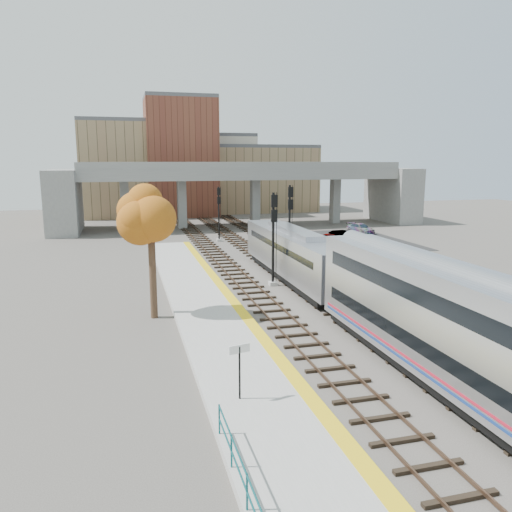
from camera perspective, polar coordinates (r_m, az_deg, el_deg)
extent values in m
plane|color=#47423D|center=(31.83, 8.58, -7.06)|extent=(160.00, 160.00, 0.00)
cube|color=#9E9E99|center=(29.74, -4.46, -7.91)|extent=(4.50, 60.00, 0.35)
cube|color=yellow|center=(30.06, -0.88, -7.30)|extent=(0.70, 60.00, 0.01)
cube|color=black|center=(42.34, -2.17, -2.33)|extent=(2.50, 95.00, 0.14)
cube|color=brown|center=(42.17, -3.12, -2.24)|extent=(0.07, 95.00, 0.14)
cube|color=brown|center=(42.47, -1.23, -2.13)|extent=(0.07, 95.00, 0.14)
cube|color=black|center=(43.43, 3.24, -2.00)|extent=(2.50, 95.00, 0.14)
cube|color=brown|center=(43.20, 2.34, -1.91)|extent=(0.07, 95.00, 0.14)
cube|color=brown|center=(43.63, 4.14, -1.80)|extent=(0.07, 95.00, 0.14)
cube|color=black|center=(44.82, 8.11, -1.69)|extent=(2.50, 95.00, 0.14)
cube|color=brown|center=(44.52, 7.26, -1.60)|extent=(0.07, 95.00, 0.14)
cube|color=brown|center=(45.08, 8.95, -1.50)|extent=(0.07, 95.00, 0.14)
cube|color=slate|center=(74.76, -1.60, 9.35)|extent=(46.00, 10.00, 1.50)
cube|color=slate|center=(70.08, -0.69, 10.27)|extent=(46.00, 0.20, 1.00)
cube|color=slate|center=(79.42, -2.42, 10.34)|extent=(46.00, 0.20, 1.00)
cube|color=slate|center=(72.98, -14.75, 5.62)|extent=(1.20, 1.60, 7.00)
cube|color=slate|center=(73.45, -8.47, 5.89)|extent=(1.20, 1.60, 7.00)
cube|color=slate|center=(75.48, -0.10, 6.14)|extent=(1.20, 1.60, 7.00)
cube|color=slate|center=(79.80, 9.02, 6.26)|extent=(1.20, 1.60, 7.00)
cube|color=slate|center=(73.33, -21.06, 5.87)|extent=(4.00, 12.00, 8.50)
cube|color=slate|center=(84.29, 15.30, 6.76)|extent=(4.00, 12.00, 8.50)
cube|color=#917954|center=(92.76, -13.73, 9.50)|extent=(18.00, 14.00, 16.00)
cube|color=#4C4C4F|center=(92.97, -13.97, 14.61)|extent=(18.00, 14.00, 0.60)
cube|color=beige|center=(99.09, -5.56, 9.24)|extent=(16.00, 16.00, 14.00)
cube|color=#4C4C4F|center=(99.16, -5.64, 13.46)|extent=(16.00, 16.00, 0.60)
cube|color=brown|center=(90.30, -8.57, 10.93)|extent=(12.00, 10.00, 20.00)
cube|color=#4C4C4F|center=(90.91, -8.76, 17.43)|extent=(12.00, 10.00, 0.60)
cube|color=#917954|center=(99.32, 0.41, 8.72)|extent=(20.00, 14.00, 12.00)
cube|color=#4C4C4F|center=(99.29, 0.41, 12.36)|extent=(20.00, 14.00, 0.60)
cube|color=black|center=(62.36, 10.18, 1.74)|extent=(14.00, 18.00, 0.04)
cube|color=#A8AAB2|center=(40.67, 4.37, 0.38)|extent=(3.00, 19.00, 3.20)
cube|color=black|center=(49.54, 0.74, 3.00)|extent=(2.20, 0.06, 1.10)
cube|color=black|center=(40.56, 4.38, 1.22)|extent=(3.02, 16.15, 0.50)
cube|color=black|center=(41.04, 4.33, -2.16)|extent=(2.70, 17.10, 0.50)
cube|color=#A8AAB2|center=(40.38, 4.40, 2.89)|extent=(1.60, 9.50, 0.40)
cube|color=#A8AAB2|center=(21.23, 25.17, -8.83)|extent=(3.00, 25.00, 4.60)
cube|color=black|center=(20.88, 25.44, -5.72)|extent=(3.02, 23.00, 0.75)
cube|color=black|center=(21.54, 24.98, -11.09)|extent=(3.02, 23.00, 0.65)
cube|color=#AC152A|center=(21.86, 24.80, -13.16)|extent=(3.03, 24.00, 0.12)
cube|color=navy|center=(21.93, 24.75, -13.64)|extent=(3.03, 24.00, 0.12)
cube|color=black|center=(22.16, 24.64, -14.94)|extent=(2.70, 23.75, 0.40)
cube|color=#9E9E99|center=(39.54, 1.93, -3.16)|extent=(0.60, 0.60, 0.30)
cylinder|color=black|center=(38.84, 1.97, 1.87)|extent=(0.21, 0.21, 7.32)
cube|color=black|center=(38.24, 2.11, 6.30)|extent=(0.47, 0.18, 0.94)
cube|color=black|center=(38.35, 2.09, 4.59)|extent=(0.47, 0.18, 0.94)
cube|color=#9E9E99|center=(48.34, 3.78, -0.58)|extent=(0.60, 0.60, 0.30)
cylinder|color=black|center=(47.76, 3.84, 3.63)|extent=(0.21, 0.21, 7.46)
cube|color=black|center=(47.24, 3.98, 7.31)|extent=(0.48, 0.18, 0.96)
cube|color=black|center=(47.32, 3.96, 5.89)|extent=(0.48, 0.18, 0.96)
cube|color=#9E9E99|center=(61.13, -4.23, 1.83)|extent=(0.60, 0.60, 0.30)
cylinder|color=black|center=(60.71, -4.27, 4.78)|extent=(0.19, 0.19, 6.64)
cube|color=black|center=(60.24, -4.26, 7.36)|extent=(0.43, 0.18, 0.85)
cube|color=black|center=(60.31, -4.25, 6.37)|extent=(0.43, 0.18, 0.85)
cylinder|color=black|center=(20.31, -1.89, -13.19)|extent=(0.08, 0.08, 2.20)
cube|color=white|center=(19.93, -1.91, -10.57)|extent=(0.89, 0.26, 0.35)
cylinder|color=#382619|center=(31.49, -11.74, -1.51)|extent=(0.44, 0.44, 6.20)
ellipsoid|color=#B56F18|center=(30.94, -11.99, 4.91)|extent=(3.60, 3.60, 4.43)
imported|color=#99999E|center=(59.74, 8.51, 1.98)|extent=(2.02, 3.61, 1.16)
imported|color=#99999E|center=(61.81, 9.72, 2.30)|extent=(1.87, 4.03, 1.28)
imported|color=#99999E|center=(68.99, 11.89, 3.11)|extent=(2.94, 4.78, 1.29)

